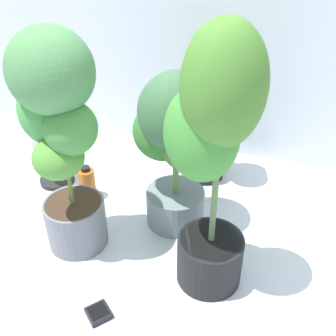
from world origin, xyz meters
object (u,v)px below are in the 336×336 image
at_px(potted_plant_center, 175,140).
at_px(potted_plant_front_right, 212,149).
at_px(potted_plant_front_left, 59,130).
at_px(hygrometer_box, 98,313).
at_px(nutrient_bottle, 87,183).
at_px(potted_plant_back_center, 211,95).
at_px(floor_fan, 51,145).

xyz_separation_m(potted_plant_center, potted_plant_front_right, (0.22, -0.28, 0.16)).
bearing_deg(potted_plant_front_left, potted_plant_front_right, -0.09).
height_order(hygrometer_box, nutrient_bottle, nutrient_bottle).
height_order(potted_plant_back_center, nutrient_bottle, potted_plant_back_center).
bearing_deg(potted_plant_front_left, potted_plant_center, 38.10).
bearing_deg(floor_fan, potted_plant_center, 158.78).
height_order(potted_plant_front_left, potted_plant_front_right, potted_plant_front_right).
bearing_deg(floor_fan, hygrometer_box, 117.09).
distance_m(potted_plant_center, potted_plant_back_center, 0.40).
relative_size(potted_plant_center, floor_fan, 2.07).
relative_size(potted_plant_front_right, potted_plant_back_center, 1.23).
bearing_deg(potted_plant_center, potted_plant_front_left, -141.90).
bearing_deg(potted_plant_front_right, potted_plant_back_center, 103.86).
distance_m(potted_plant_center, nutrient_bottle, 0.58).
xyz_separation_m(hygrometer_box, nutrient_bottle, (-0.37, 0.61, 0.07)).
bearing_deg(hygrometer_box, potted_plant_front_left, 169.06).
xyz_separation_m(hygrometer_box, floor_fan, (-0.59, 0.67, 0.22)).
bearing_deg(potted_plant_front_right, hygrometer_box, -134.73).
xyz_separation_m(potted_plant_back_center, hygrometer_box, (-0.14, -0.99, -0.46)).
distance_m(potted_plant_center, hygrometer_box, 0.73).
xyz_separation_m(potted_plant_front_right, hygrometer_box, (-0.31, -0.31, -0.57)).
xyz_separation_m(potted_plant_front_left, potted_plant_front_right, (0.57, -0.00, 0.03)).
relative_size(potted_plant_front_right, hygrometer_box, 8.91).
bearing_deg(potted_plant_front_left, potted_plant_back_center, 59.07).
xyz_separation_m(potted_plant_front_right, nutrient_bottle, (-0.68, 0.30, -0.50)).
bearing_deg(nutrient_bottle, potted_plant_front_right, -23.69).
bearing_deg(floor_fan, potted_plant_front_left, 118.31).
bearing_deg(potted_plant_front_left, nutrient_bottle, 110.14).
bearing_deg(potted_plant_front_left, hygrometer_box, -50.05).
bearing_deg(hygrometer_box, floor_fan, 170.53).
distance_m(potted_plant_front_left, potted_plant_center, 0.47).
height_order(potted_plant_center, potted_plant_back_center, potted_plant_back_center).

